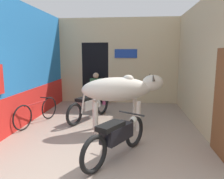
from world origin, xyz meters
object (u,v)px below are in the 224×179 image
at_px(cow, 121,90).
at_px(bicycle, 37,112).
at_px(motorcycle_far, 89,105).
at_px(shopkeeper_seated, 96,88).
at_px(motorcycle_near, 117,136).
at_px(plastic_stool, 105,98).

height_order(cow, bicycle, cow).
distance_m(motorcycle_far, shopkeeper_seated, 1.97).
distance_m(motorcycle_far, bicycle, 1.45).
height_order(motorcycle_far, bicycle, motorcycle_far).
distance_m(bicycle, shopkeeper_seated, 2.78).
relative_size(motorcycle_near, plastic_stool, 3.60).
bearing_deg(shopkeeper_seated, plastic_stool, 6.53).
height_order(shopkeeper_seated, plastic_stool, shopkeeper_seated).
xyz_separation_m(motorcycle_near, shopkeeper_seated, (-1.15, 4.26, 0.21)).
bearing_deg(cow, bicycle, 174.70).
bearing_deg(plastic_stool, shopkeeper_seated, -173.47).
height_order(motorcycle_near, plastic_stool, motorcycle_near).
bearing_deg(shopkeeper_seated, bicycle, -115.35).
xyz_separation_m(cow, shopkeeper_seated, (-1.12, 2.72, -0.39)).
relative_size(cow, motorcycle_far, 1.18).
height_order(motorcycle_near, motorcycle_far, motorcycle_near).
bearing_deg(shopkeeper_seated, motorcycle_far, -85.47).
height_order(cow, motorcycle_far, cow).
height_order(bicycle, shopkeeper_seated, shopkeeper_seated).
xyz_separation_m(bicycle, shopkeeper_seated, (1.19, 2.50, 0.31)).
xyz_separation_m(motorcycle_near, bicycle, (-2.33, 1.76, -0.09)).
height_order(motorcycle_far, plastic_stool, motorcycle_far).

